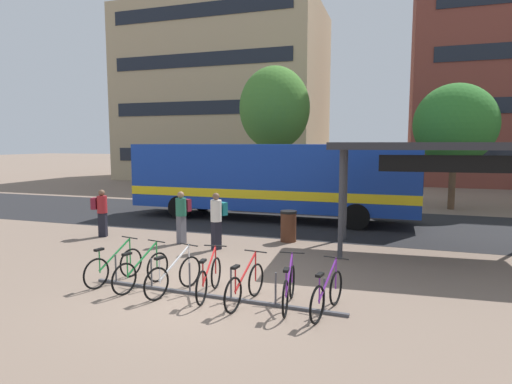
% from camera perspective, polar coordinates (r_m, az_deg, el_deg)
% --- Properties ---
extents(ground, '(200.00, 200.00, 0.00)m').
position_cam_1_polar(ground, '(9.57, -7.44, -13.36)').
color(ground, '#7A6656').
extents(bus_lane_asphalt, '(80.00, 7.20, 0.01)m').
position_cam_1_polar(bus_lane_asphalt, '(18.11, 5.36, -3.80)').
color(bus_lane_asphalt, '#232326').
rests_on(bus_lane_asphalt, ground).
extents(city_bus, '(12.04, 2.65, 3.20)m').
position_cam_1_polar(city_bus, '(18.14, 2.14, 1.89)').
color(city_bus, '#14389E').
rests_on(city_bus, ground).
extents(bike_rack, '(5.84, 0.36, 0.70)m').
position_cam_1_polar(bike_rack, '(9.34, -6.15, -13.26)').
color(bike_rack, '#47474C').
rests_on(bike_rack, ground).
extents(parked_bicycle_green_0, '(0.57, 1.69, 0.99)m').
position_cam_1_polar(parked_bicycle_green_0, '(10.63, -18.39, -9.44)').
color(parked_bicycle_green_0, black).
rests_on(parked_bicycle_green_0, ground).
extents(parked_bicycle_green_1, '(0.57, 1.69, 0.99)m').
position_cam_1_polar(parked_bicycle_green_1, '(10.08, -15.03, -10.20)').
color(parked_bicycle_green_1, black).
rests_on(parked_bicycle_green_1, ground).
extents(parked_bicycle_white_2, '(0.63, 1.67, 0.99)m').
position_cam_1_polar(parked_bicycle_white_2, '(9.60, -10.92, -10.96)').
color(parked_bicycle_white_2, black).
rests_on(parked_bicycle_white_2, ground).
extents(parked_bicycle_red_3, '(0.52, 1.72, 0.99)m').
position_cam_1_polar(parked_bicycle_red_3, '(9.32, -6.28, -11.41)').
color(parked_bicycle_red_3, black).
rests_on(parked_bicycle_red_3, ground).
extents(parked_bicycle_red_4, '(0.52, 1.72, 0.99)m').
position_cam_1_polar(parked_bicycle_red_4, '(8.84, -1.48, -12.39)').
color(parked_bicycle_red_4, black).
rests_on(parked_bicycle_red_4, ground).
extents(parked_bicycle_purple_5, '(0.52, 1.72, 0.99)m').
position_cam_1_polar(parked_bicycle_purple_5, '(8.72, 4.41, -12.68)').
color(parked_bicycle_purple_5, black).
rests_on(parked_bicycle_purple_5, ground).
extents(parked_bicycle_purple_6, '(0.54, 1.70, 0.99)m').
position_cam_1_polar(parked_bicycle_purple_6, '(8.48, 9.46, -13.32)').
color(parked_bicycle_purple_6, black).
rests_on(parked_bicycle_purple_6, ground).
extents(transit_shelter, '(6.41, 3.72, 3.27)m').
position_cam_1_polar(transit_shelter, '(13.36, 23.39, 5.25)').
color(transit_shelter, '#38383D').
rests_on(transit_shelter, ground).
extents(commuter_maroon_pack_0, '(0.58, 0.43, 1.65)m').
position_cam_1_polar(commuter_maroon_pack_0, '(15.77, -19.96, -2.23)').
color(commuter_maroon_pack_0, black).
rests_on(commuter_maroon_pack_0, ground).
extents(commuter_teal_pack_1, '(0.52, 0.60, 1.75)m').
position_cam_1_polar(commuter_teal_pack_1, '(13.09, -5.23, -3.33)').
color(commuter_teal_pack_1, black).
rests_on(commuter_teal_pack_1, ground).
extents(commuter_maroon_pack_2, '(0.44, 0.59, 1.70)m').
position_cam_1_polar(commuter_maroon_pack_2, '(14.05, -9.87, -2.82)').
color(commuter_maroon_pack_2, '#565660').
rests_on(commuter_maroon_pack_2, ground).
extents(trash_bin, '(0.55, 0.55, 1.03)m').
position_cam_1_polar(trash_bin, '(14.21, 4.35, -4.55)').
color(trash_bin, '#4C2819').
rests_on(trash_bin, ground).
extents(street_tree_0, '(3.89, 3.89, 6.10)m').
position_cam_1_polar(street_tree_0, '(22.97, 25.04, 8.19)').
color(street_tree_0, brown).
rests_on(street_tree_0, ground).
extents(street_tree_1, '(4.25, 4.25, 7.83)m').
position_cam_1_polar(street_tree_1, '(26.25, 2.50, 11.09)').
color(street_tree_1, brown).
rests_on(street_tree_1, ground).
extents(building_left_wing, '(17.54, 11.65, 15.19)m').
position_cam_1_polar(building_left_wing, '(40.91, -3.96, 12.65)').
color(building_left_wing, tan).
rests_on(building_left_wing, ground).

